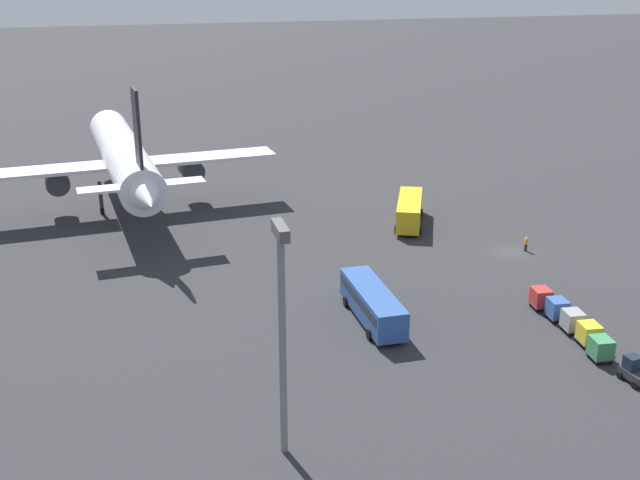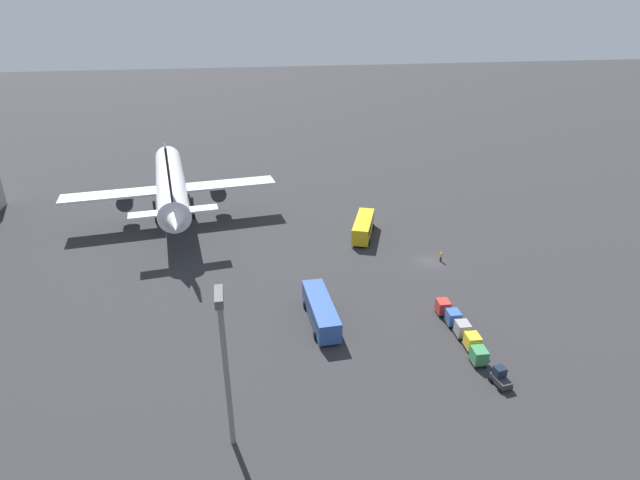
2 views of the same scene
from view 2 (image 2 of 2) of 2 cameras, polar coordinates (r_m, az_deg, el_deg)
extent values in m
plane|color=#2D2D30|center=(83.45, 12.42, -2.44)|extent=(600.00, 600.00, 0.00)
cylinder|color=silver|center=(100.62, -16.69, 6.26)|extent=(37.13, 9.30, 5.43)
cone|color=silver|center=(119.57, -16.99, 9.12)|extent=(6.48, 5.76, 5.15)
cone|color=silver|center=(81.79, -16.25, 2.00)|extent=(7.53, 5.60, 4.88)
cube|color=silver|center=(99.80, -23.01, 4.73)|extent=(6.55, 17.32, 0.44)
cube|color=silver|center=(99.63, -10.19, 6.33)|extent=(6.55, 17.32, 0.44)
cube|color=#262628|center=(82.74, -16.93, 7.40)|extent=(3.69, 0.75, 8.68)
cube|color=silver|center=(84.48, -16.38, 3.13)|extent=(4.06, 14.30, 0.28)
cylinder|color=#38383D|center=(101.11, -21.39, 4.22)|extent=(4.70, 3.44, 2.98)
cylinder|color=#38383D|center=(100.99, -11.63, 5.44)|extent=(4.70, 3.44, 2.98)
cylinder|color=#38383D|center=(114.37, -16.60, 5.90)|extent=(0.50, 0.50, 4.34)
cylinder|color=black|center=(114.91, -16.49, 5.09)|extent=(0.95, 0.59, 0.90)
cylinder|color=#38383D|center=(100.58, -18.32, 3.05)|extent=(0.50, 0.50, 4.34)
cylinder|color=black|center=(101.20, -18.19, 2.15)|extent=(0.95, 0.59, 0.90)
cylinder|color=#38383D|center=(100.53, -14.32, 3.55)|extent=(0.50, 0.50, 4.34)
cylinder|color=black|center=(101.15, -14.22, 2.65)|extent=(0.95, 0.59, 0.90)
cube|color=gold|center=(90.20, 4.98, 1.56)|extent=(11.25, 6.75, 2.87)
cube|color=#192333|center=(90.01, 4.99, 1.86)|extent=(10.45, 6.46, 0.92)
cylinder|color=black|center=(94.01, 4.29, 1.67)|extent=(1.04, 0.65, 1.00)
cylinder|color=black|center=(93.75, 6.08, 1.53)|extent=(1.04, 0.65, 1.00)
cylinder|color=black|center=(87.83, 3.73, -0.05)|extent=(1.04, 0.65, 1.00)
cylinder|color=black|center=(87.56, 5.65, -0.21)|extent=(1.04, 0.65, 1.00)
cube|color=#2D5199|center=(65.82, 0.08, -7.99)|extent=(11.67, 3.10, 2.70)
cube|color=#192333|center=(65.57, 0.08, -7.65)|extent=(10.75, 3.12, 0.86)
cylinder|color=black|center=(69.26, -1.77, -7.44)|extent=(1.01, 0.32, 1.00)
cylinder|color=black|center=(69.76, 0.66, -7.17)|extent=(1.01, 0.32, 1.00)
cylinder|color=black|center=(63.40, -0.57, -10.87)|extent=(1.01, 0.32, 1.00)
cylinder|color=black|center=(63.94, 2.10, -10.53)|extent=(1.01, 0.32, 1.00)
cube|color=#333338|center=(60.02, 19.96, -14.87)|extent=(2.54, 1.57, 0.70)
cube|color=#192333|center=(59.72, 19.84, -13.97)|extent=(1.21, 1.29, 1.10)
cylinder|color=black|center=(60.36, 18.88, -14.85)|extent=(0.62, 0.29, 0.60)
cylinder|color=black|center=(61.10, 19.98, -14.49)|extent=(0.62, 0.29, 0.60)
cylinder|color=black|center=(59.39, 19.83, -15.78)|extent=(0.62, 0.29, 0.60)
cylinder|color=black|center=(60.13, 20.94, -15.40)|extent=(0.62, 0.29, 0.60)
cylinder|color=#1E1E2D|center=(83.75, 13.63, -2.13)|extent=(0.32, 0.32, 0.85)
cylinder|color=orange|center=(83.42, 13.68, -1.67)|extent=(0.38, 0.38, 0.65)
sphere|color=tan|center=(83.22, 13.71, -1.40)|extent=(0.24, 0.24, 0.24)
cube|color=#38383D|center=(62.40, 17.61, -13.03)|extent=(2.11, 1.82, 0.10)
cube|color=#38844C|center=(61.90, 17.71, -12.41)|extent=(2.01, 1.73, 1.60)
cylinder|color=black|center=(62.84, 16.76, -12.86)|extent=(0.37, 0.15, 0.36)
cylinder|color=black|center=(63.32, 17.85, -12.70)|extent=(0.37, 0.15, 0.36)
cylinder|color=black|center=(61.76, 17.30, -13.70)|extent=(0.37, 0.15, 0.36)
cylinder|color=black|center=(62.25, 18.41, -13.53)|extent=(0.37, 0.15, 0.36)
cube|color=#38383D|center=(64.43, 16.93, -11.58)|extent=(2.11, 1.82, 0.10)
cube|color=gold|center=(63.94, 17.03, -10.96)|extent=(2.01, 1.73, 1.60)
cylinder|color=black|center=(64.88, 16.12, -11.42)|extent=(0.37, 0.15, 0.36)
cylinder|color=black|center=(65.36, 17.18, -11.28)|extent=(0.37, 0.15, 0.36)
cylinder|color=black|center=(63.78, 16.63, -12.21)|extent=(0.37, 0.15, 0.36)
cylinder|color=black|center=(64.26, 17.70, -12.06)|extent=(0.37, 0.15, 0.36)
cube|color=#38383D|center=(66.29, 15.89, -10.28)|extent=(2.11, 1.82, 0.10)
cube|color=gray|center=(65.81, 15.98, -9.68)|extent=(2.01, 1.73, 1.60)
cylinder|color=black|center=(66.76, 15.11, -10.14)|extent=(0.37, 0.15, 0.36)
cylinder|color=black|center=(67.21, 16.14, -10.01)|extent=(0.37, 0.15, 0.36)
cylinder|color=black|center=(65.63, 15.59, -10.88)|extent=(0.37, 0.15, 0.36)
cylinder|color=black|center=(66.09, 16.63, -10.75)|extent=(0.37, 0.15, 0.36)
cube|color=#38383D|center=(68.19, 14.90, -9.06)|extent=(2.11, 1.82, 0.10)
cube|color=#33569E|center=(67.73, 14.98, -8.46)|extent=(2.01, 1.73, 1.60)
cylinder|color=black|center=(68.68, 14.15, -8.93)|extent=(0.37, 0.15, 0.36)
cylinder|color=black|center=(69.12, 15.16, -8.82)|extent=(0.37, 0.15, 0.36)
cylinder|color=black|center=(67.52, 14.59, -9.63)|extent=(0.37, 0.15, 0.36)
cylinder|color=black|center=(67.96, 15.61, -9.51)|extent=(0.37, 0.15, 0.36)
cube|color=#38383D|center=(70.05, 13.81, -7.92)|extent=(2.11, 1.82, 0.10)
cube|color=#B72D28|center=(69.60, 13.88, -7.34)|extent=(2.01, 1.73, 1.60)
cylinder|color=black|center=(70.56, 13.09, -7.80)|extent=(0.37, 0.15, 0.36)
cylinder|color=black|center=(70.98, 14.07, -7.70)|extent=(0.37, 0.15, 0.36)
cylinder|color=black|center=(69.37, 13.49, -8.47)|extent=(0.37, 0.15, 0.36)
cylinder|color=black|center=(69.80, 14.49, -8.36)|extent=(0.37, 0.15, 0.36)
cylinder|color=slate|center=(46.69, -10.60, -15.12)|extent=(0.50, 0.50, 15.80)
cube|color=#4C4C4C|center=(41.88, -11.49, -6.39)|extent=(2.80, 0.70, 0.80)
camera|label=1|loc=(15.46, -137.35, -38.18)|focal=45.00mm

